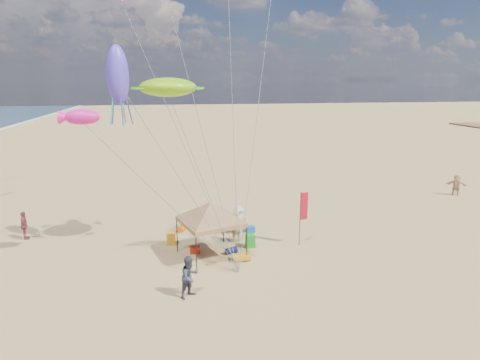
{
  "coord_description": "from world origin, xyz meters",
  "views": [
    {
      "loc": [
        -3.53,
        -17.23,
        9.09
      ],
      "look_at": [
        0.0,
        3.0,
        4.0
      ],
      "focal_mm": 30.26,
      "sensor_mm": 36.0,
      "label": 1
    }
  ],
  "objects_px": {
    "person_near_b": "(190,277)",
    "person_near_c": "(239,220)",
    "person_far_a": "(24,225)",
    "person_near_a": "(236,226)",
    "cooler_blue": "(250,229)",
    "beach_cart": "(241,257)",
    "canopy_tent": "(210,204)",
    "chair_yellow": "(171,239)",
    "cooler_red": "(195,250)",
    "person_far_c": "(456,185)",
    "chair_green": "(250,241)",
    "feather_flag": "(303,210)"
  },
  "relations": [
    {
      "from": "cooler_blue",
      "to": "person_near_b",
      "type": "distance_m",
      "value": 8.14
    },
    {
      "from": "beach_cart",
      "to": "canopy_tent",
      "type": "bearing_deg",
      "value": 151.57
    },
    {
      "from": "person_far_c",
      "to": "chair_green",
      "type": "bearing_deg",
      "value": -122.49
    },
    {
      "from": "beach_cart",
      "to": "person_far_c",
      "type": "xyz_separation_m",
      "value": [
        19.24,
        9.05,
        0.67
      ]
    },
    {
      "from": "feather_flag",
      "to": "person_near_a",
      "type": "bearing_deg",
      "value": 162.48
    },
    {
      "from": "beach_cart",
      "to": "person_near_b",
      "type": "relative_size",
      "value": 0.48
    },
    {
      "from": "beach_cart",
      "to": "person_near_c",
      "type": "relative_size",
      "value": 0.51
    },
    {
      "from": "beach_cart",
      "to": "cooler_blue",
      "type": "bearing_deg",
      "value": 72.2
    },
    {
      "from": "cooler_blue",
      "to": "person_near_a",
      "type": "bearing_deg",
      "value": -130.74
    },
    {
      "from": "canopy_tent",
      "to": "person_near_c",
      "type": "height_order",
      "value": "canopy_tent"
    },
    {
      "from": "person_far_a",
      "to": "person_far_c",
      "type": "height_order",
      "value": "person_far_c"
    },
    {
      "from": "person_far_a",
      "to": "beach_cart",
      "type": "bearing_deg",
      "value": -126.37
    },
    {
      "from": "beach_cart",
      "to": "person_near_a",
      "type": "relative_size",
      "value": 0.48
    },
    {
      "from": "canopy_tent",
      "to": "cooler_red",
      "type": "xyz_separation_m",
      "value": [
        -0.83,
        0.55,
        -2.68
      ]
    },
    {
      "from": "feather_flag",
      "to": "chair_green",
      "type": "bearing_deg",
      "value": 175.33
    },
    {
      "from": "cooler_blue",
      "to": "person_near_c",
      "type": "distance_m",
      "value": 1.03
    },
    {
      "from": "cooler_red",
      "to": "person_far_a",
      "type": "xyz_separation_m",
      "value": [
        -9.68,
        3.71,
        0.66
      ]
    },
    {
      "from": "cooler_blue",
      "to": "chair_yellow",
      "type": "distance_m",
      "value": 4.94
    },
    {
      "from": "cooler_red",
      "to": "chair_green",
      "type": "relative_size",
      "value": 0.77
    },
    {
      "from": "chair_green",
      "to": "person_far_a",
      "type": "bearing_deg",
      "value": 165.21
    },
    {
      "from": "canopy_tent",
      "to": "chair_yellow",
      "type": "relative_size",
      "value": 7.61
    },
    {
      "from": "person_near_b",
      "to": "person_near_c",
      "type": "distance_m",
      "value": 7.65
    },
    {
      "from": "chair_yellow",
      "to": "person_near_b",
      "type": "xyz_separation_m",
      "value": [
        0.77,
        -5.92,
        0.58
      ]
    },
    {
      "from": "feather_flag",
      "to": "chair_yellow",
      "type": "xyz_separation_m",
      "value": [
        -7.3,
        1.33,
        -1.74
      ]
    },
    {
      "from": "feather_flag",
      "to": "canopy_tent",
      "type": "bearing_deg",
      "value": -172.94
    },
    {
      "from": "cooler_red",
      "to": "beach_cart",
      "type": "bearing_deg",
      "value": -30.45
    },
    {
      "from": "person_far_a",
      "to": "person_near_a",
      "type": "bearing_deg",
      "value": -115.03
    },
    {
      "from": "canopy_tent",
      "to": "person_far_a",
      "type": "height_order",
      "value": "canopy_tent"
    },
    {
      "from": "chair_yellow",
      "to": "person_near_b",
      "type": "height_order",
      "value": "person_near_b"
    },
    {
      "from": "cooler_blue",
      "to": "person_near_a",
      "type": "xyz_separation_m",
      "value": [
        -1.12,
        -1.3,
        0.74
      ]
    },
    {
      "from": "chair_green",
      "to": "cooler_blue",
      "type": "bearing_deg",
      "value": 78.42
    },
    {
      "from": "beach_cart",
      "to": "person_far_c",
      "type": "distance_m",
      "value": 21.28
    },
    {
      "from": "person_far_a",
      "to": "cooler_red",
      "type": "bearing_deg",
      "value": -124.42
    },
    {
      "from": "person_near_c",
      "to": "cooler_red",
      "type": "bearing_deg",
      "value": 22.44
    },
    {
      "from": "canopy_tent",
      "to": "person_near_c",
      "type": "relative_size",
      "value": 3.01
    },
    {
      "from": "chair_yellow",
      "to": "feather_flag",
      "type": "bearing_deg",
      "value": -10.36
    },
    {
      "from": "cooler_red",
      "to": "person_far_c",
      "type": "distance_m",
      "value": 22.89
    },
    {
      "from": "cooler_blue",
      "to": "beach_cart",
      "type": "bearing_deg",
      "value": -107.8
    },
    {
      "from": "cooler_blue",
      "to": "beach_cart",
      "type": "xyz_separation_m",
      "value": [
        -1.25,
        -3.89,
        0.01
      ]
    },
    {
      "from": "feather_flag",
      "to": "cooler_blue",
      "type": "height_order",
      "value": "feather_flag"
    },
    {
      "from": "cooler_red",
      "to": "person_far_c",
      "type": "height_order",
      "value": "person_far_c"
    },
    {
      "from": "canopy_tent",
      "to": "person_near_b",
      "type": "height_order",
      "value": "canopy_tent"
    },
    {
      "from": "feather_flag",
      "to": "cooler_blue",
      "type": "relative_size",
      "value": 5.8
    },
    {
      "from": "person_near_b",
      "to": "person_far_a",
      "type": "xyz_separation_m",
      "value": [
        -9.19,
        8.2,
        -0.08
      ]
    },
    {
      "from": "canopy_tent",
      "to": "feather_flag",
      "type": "relative_size",
      "value": 1.7
    },
    {
      "from": "person_far_c",
      "to": "beach_cart",
      "type": "bearing_deg",
      "value": -119.07
    },
    {
      "from": "person_near_a",
      "to": "person_far_c",
      "type": "xyz_separation_m",
      "value": [
        19.12,
        6.47,
        -0.06
      ]
    },
    {
      "from": "feather_flag",
      "to": "person_near_a",
      "type": "distance_m",
      "value": 3.95
    },
    {
      "from": "canopy_tent",
      "to": "cooler_blue",
      "type": "xyz_separation_m",
      "value": [
        2.73,
        3.08,
        -2.68
      ]
    },
    {
      "from": "person_near_a",
      "to": "person_near_b",
      "type": "xyz_separation_m",
      "value": [
        -2.93,
        -5.72,
        -0.0
      ]
    }
  ]
}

